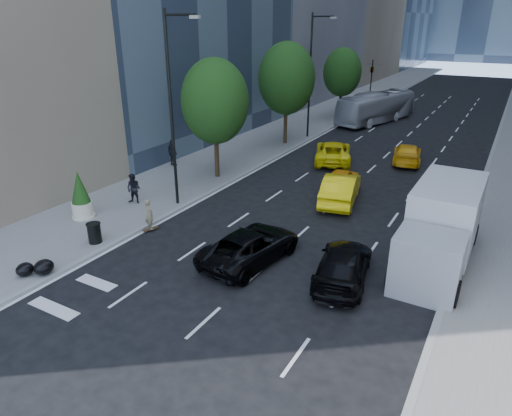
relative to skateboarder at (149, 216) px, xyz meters
The scene contains 22 objects.
ground 5.70m from the skateboarder, ahead, with size 160.00×160.00×0.00m, color black.
sidewalk_left 29.47m from the skateboarder, 96.63° to the left, with size 6.00×120.00×0.15m, color slate.
lamp_near 6.04m from the skateboarder, 102.49° to the left, with size 2.13×0.22×10.00m.
lamp_far 21.86m from the skateboarder, 91.95° to the left, with size 2.13×0.22×10.00m.
tree_near 9.40m from the skateboarder, 100.96° to the left, with size 4.20×4.20×7.46m.
tree_mid 18.88m from the skateboarder, 95.01° to the left, with size 4.50×4.50×7.99m.
tree_far 31.54m from the skateboarder, 92.93° to the left, with size 3.90×3.90×6.92m.
traffic_signal 39.42m from the skateboarder, 91.17° to the left, with size 2.48×0.53×5.20m.
skateboarder is the anchor object (origin of this frame).
black_sedan_lincoln 5.81m from the skateboarder, ahead, with size 2.35×5.09×1.41m, color black.
black_sedan_mercedes 9.80m from the skateboarder, ahead, with size 1.93×4.75×1.38m, color black.
taxi_a 12.03m from the skateboarder, 59.52° to the left, with size 1.50×3.72×1.27m, color #FFA60D.
taxi_b 10.70m from the skateboarder, 50.54° to the left, with size 1.74×5.00×1.65m, color yellow.
taxi_c 15.98m from the skateboarder, 76.98° to the left, with size 2.46×5.33×1.48m, color yellow.
taxi_d 19.86m from the skateboarder, 65.16° to the left, with size 1.87×4.61×1.34m, color #FCB30D.
city_bus 30.83m from the skateboarder, 85.53° to the left, with size 2.49×10.63×2.96m, color #B5B7BC.
box_truck 13.33m from the skateboarder, 15.61° to the left, with size 2.62×7.02×3.34m.
pedestrian_a 3.65m from the skateboarder, 144.83° to the left, with size 0.82×0.64×1.69m, color black.
pedestrian_b 10.34m from the skateboarder, 122.81° to the left, with size 1.09×0.45×1.86m, color black.
trash_can 2.69m from the skateboarder, 115.10° to the right, with size 0.60×0.60×0.90m, color black.
planter_shrub 4.01m from the skateboarder, 170.00° to the right, with size 1.04×1.04×2.49m.
garbage_bags 5.72m from the skateboarder, 99.52° to the right, with size 1.25×1.21×0.62m.
Camera 1 is at (8.97, -14.39, 9.67)m, focal length 32.00 mm.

